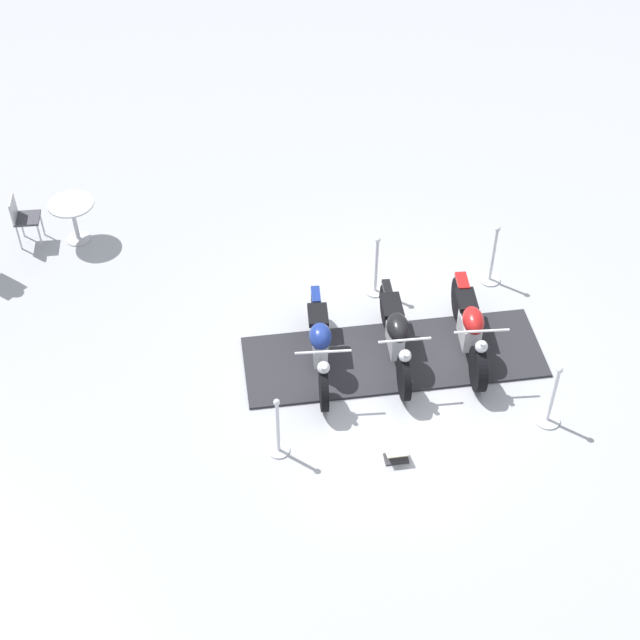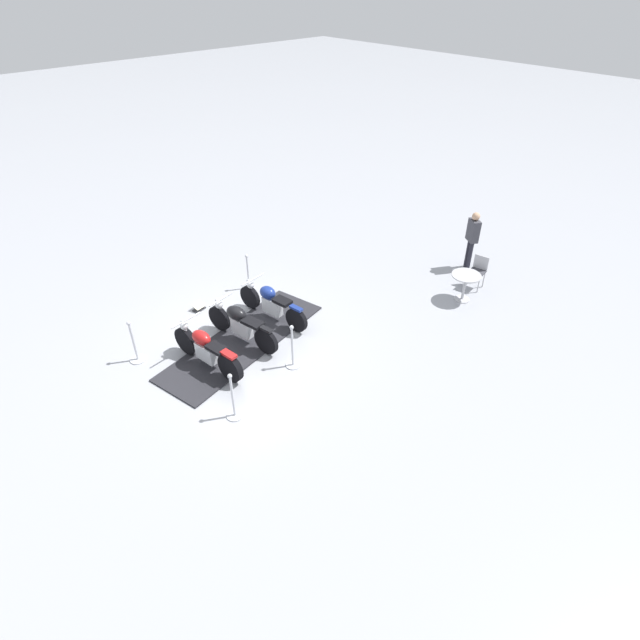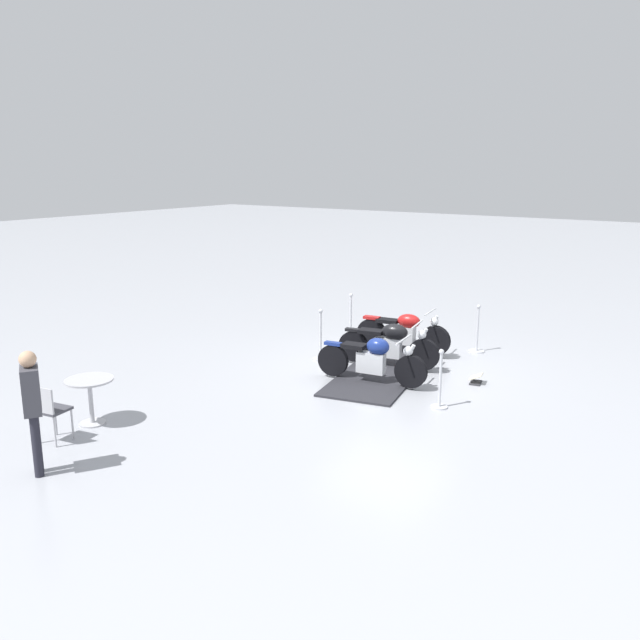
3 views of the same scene
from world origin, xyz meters
The scene contains 12 objects.
ground_plane centered at (0.00, 0.00, 0.00)m, with size 80.00×80.00×0.00m, color #A8AAB2.
display_platform centered at (0.00, 0.00, 0.02)m, with size 4.41×1.41×0.04m, color #28282D.
motorcycle_navy centered at (0.26, -1.08, 0.50)m, with size 2.19×0.77×0.91m.
motorcycle_black centered at (0.04, 0.01, 0.53)m, with size 2.13×0.73×0.94m.
motorcycle_maroon centered at (-0.20, 1.08, 0.49)m, with size 2.12×0.77×0.97m.
stanchion_right_rear centered at (1.07, 2.14, 0.31)m, with size 0.36×0.36×1.07m.
stanchion_left_mid centered at (-1.45, -0.31, 0.36)m, with size 0.33×0.33×1.10m.
stanchion_right_front centered at (1.84, -1.53, 0.37)m, with size 0.29×0.29×1.04m.
stanchion_left_rear centered at (-1.84, 1.53, 0.34)m, with size 0.34×0.34×1.10m.
info_placard centered at (1.88, 0.05, 0.06)m, with size 0.29×0.35×0.19m.
cafe_table centered at (-2.45, -5.34, 0.57)m, with size 0.76×0.76×0.75m.
cafe_chair_near_table centered at (-2.32, -6.14, 0.54)m, with size 0.46×0.46×0.90m.
Camera 1 is at (9.83, -0.47, 10.18)m, focal length 53.58 mm.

